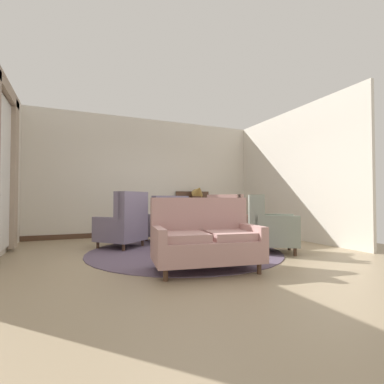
% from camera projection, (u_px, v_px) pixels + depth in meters
% --- Properties ---
extents(ground, '(8.55, 8.55, 0.00)m').
position_uv_depth(ground, '(191.00, 255.00, 4.90)').
color(ground, '#9E896B').
extents(wall_back, '(6.27, 0.08, 3.15)m').
position_uv_depth(wall_back, '(149.00, 177.00, 7.68)').
color(wall_back, silver).
rests_on(wall_back, ground).
extents(wall_right, '(0.08, 4.16, 3.15)m').
position_uv_depth(wall_right, '(291.00, 175.00, 6.95)').
color(wall_right, silver).
rests_on(wall_right, ground).
extents(baseboard_back, '(6.11, 0.03, 0.12)m').
position_uv_depth(baseboard_back, '(149.00, 233.00, 7.59)').
color(baseboard_back, '#4C3323').
rests_on(baseboard_back, ground).
extents(area_rug, '(3.50, 3.50, 0.01)m').
position_uv_depth(area_rug, '(185.00, 251.00, 5.18)').
color(area_rug, '#5B4C60').
rests_on(area_rug, ground).
extents(window_with_curtains, '(0.12, 1.80, 2.83)m').
position_uv_depth(window_with_curtains, '(4.00, 163.00, 4.61)').
color(window_with_curtains, silver).
extents(coffee_table, '(0.87, 0.87, 0.51)m').
position_uv_depth(coffee_table, '(194.00, 229.00, 5.10)').
color(coffee_table, '#4C3323').
rests_on(coffee_table, ground).
extents(porcelain_vase, '(0.15, 0.15, 0.38)m').
position_uv_depth(porcelain_vase, '(193.00, 216.00, 5.08)').
color(porcelain_vase, '#4C7A66').
rests_on(porcelain_vase, coffee_table).
extents(settee, '(1.51, 0.98, 0.99)m').
position_uv_depth(settee, '(205.00, 240.00, 3.84)').
color(settee, tan).
rests_on(settee, ground).
extents(armchair_far_left, '(0.88, 0.92, 1.04)m').
position_uv_depth(armchair_far_left, '(166.00, 223.00, 6.29)').
color(armchair_far_left, slate).
rests_on(armchair_far_left, ground).
extents(armchair_near_sideboard, '(1.10, 1.06, 1.04)m').
position_uv_depth(armchair_near_sideboard, '(268.00, 228.00, 5.16)').
color(armchair_near_sideboard, gray).
rests_on(armchair_near_sideboard, ground).
extents(armchair_near_window, '(1.05, 1.03, 1.06)m').
position_uv_depth(armchair_near_window, '(230.00, 223.00, 6.02)').
color(armchair_near_window, tan).
rests_on(armchair_near_window, ground).
extents(armchair_foreground_right, '(1.09, 1.09, 1.11)m').
position_uv_depth(armchair_foreground_right, '(124.00, 224.00, 5.59)').
color(armchair_foreground_right, slate).
rests_on(armchair_foreground_right, ground).
extents(side_table, '(0.45, 0.45, 0.68)m').
position_uv_depth(side_table, '(207.00, 224.00, 6.33)').
color(side_table, '#4C3323').
rests_on(side_table, ground).
extents(sideboard, '(1.01, 0.42, 1.19)m').
position_uv_depth(sideboard, '(195.00, 215.00, 7.86)').
color(sideboard, '#4C3323').
rests_on(sideboard, ground).
extents(gramophone, '(0.37, 0.46, 0.51)m').
position_uv_depth(gramophone, '(198.00, 192.00, 7.82)').
color(gramophone, '#4C3323').
rests_on(gramophone, sideboard).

